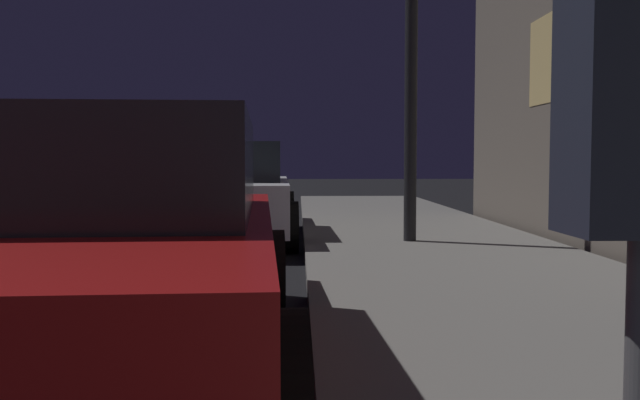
% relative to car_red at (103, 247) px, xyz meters
% --- Properties ---
extents(car_red, '(2.25, 4.60, 1.43)m').
position_rel_car_red_xyz_m(car_red, '(0.00, 0.00, 0.00)').
color(car_red, maroon).
rests_on(car_red, ground).
extents(car_white, '(2.17, 4.51, 1.43)m').
position_rel_car_red_xyz_m(car_white, '(0.00, 6.32, -0.01)').
color(car_white, silver).
rests_on(car_white, ground).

